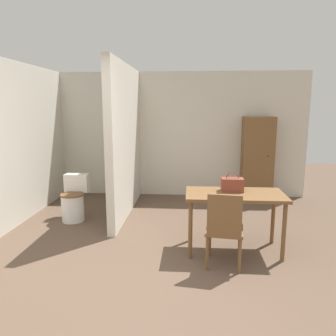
{
  "coord_description": "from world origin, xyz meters",
  "views": [
    {
      "loc": [
        0.43,
        -2.81,
        1.81
      ],
      "look_at": [
        0.12,
        1.59,
        0.98
      ],
      "focal_mm": 35.0,
      "sensor_mm": 36.0,
      "label": 1
    }
  ],
  "objects": [
    {
      "name": "partition_wall",
      "position": [
        -0.68,
        2.65,
        1.25
      ],
      "size": [
        0.12,
        2.34,
        2.5
      ],
      "color": "beige",
      "rests_on": "ground_plane"
    },
    {
      "name": "toilet",
      "position": [
        -1.45,
        2.17,
        0.32
      ],
      "size": [
        0.39,
        0.52,
        0.72
      ],
      "color": "white",
      "rests_on": "ground_plane"
    },
    {
      "name": "wall_left",
      "position": [
        -2.29,
        1.91,
        1.25
      ],
      "size": [
        0.12,
        4.82,
        2.5
      ],
      "color": "beige",
      "rests_on": "ground_plane"
    },
    {
      "name": "handbag",
      "position": [
        0.96,
        1.26,
        0.84
      ],
      "size": [
        0.28,
        0.17,
        0.25
      ],
      "color": "brown",
      "rests_on": "dining_table"
    },
    {
      "name": "wall_back",
      "position": [
        0.0,
        3.88,
        1.25
      ],
      "size": [
        5.45,
        0.12,
        2.5
      ],
      "color": "beige",
      "rests_on": "ground_plane"
    },
    {
      "name": "ground_plane",
      "position": [
        0.0,
        0.0,
        0.0
      ],
      "size": [
        16.0,
        16.0,
        0.0
      ],
      "primitive_type": "plane",
      "color": "brown"
    },
    {
      "name": "wooden_cabinet",
      "position": [
        1.72,
        3.6,
        0.82
      ],
      "size": [
        0.59,
        0.42,
        1.63
      ],
      "color": "brown",
      "rests_on": "ground_plane"
    },
    {
      "name": "dining_table",
      "position": [
        0.98,
        1.17,
        0.67
      ],
      "size": [
        1.22,
        0.65,
        0.76
      ],
      "color": "brown",
      "rests_on": "ground_plane"
    },
    {
      "name": "wooden_chair",
      "position": [
        0.82,
        0.71,
        0.48
      ],
      "size": [
        0.47,
        0.47,
        0.89
      ],
      "rotation": [
        0.0,
        0.0,
        -0.14
      ],
      "color": "brown",
      "rests_on": "ground_plane"
    }
  ]
}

